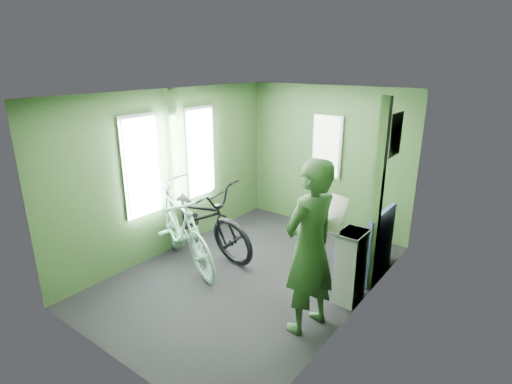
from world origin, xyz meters
TOP-DOWN VIEW (x-y plane):
  - room at (-0.04, 0.04)m, footprint 4.00×4.02m
  - bicycle_black at (-1.03, 0.08)m, footprint 2.19×1.14m
  - bicycle_mint at (-0.88, -0.37)m, footprint 1.97×1.30m
  - passenger at (1.11, -0.51)m, footprint 0.57×0.78m
  - waste_box at (1.26, 0.20)m, footprint 0.25×0.36m
  - bench_seat at (1.14, 0.94)m, footprint 0.46×0.84m

SIDE VIEW (x-z plane):
  - bicycle_black at x=-1.03m, z-range -0.61..0.61m
  - bicycle_mint at x=-0.88m, z-range -0.59..0.59m
  - bench_seat at x=1.14m, z-range -0.18..0.70m
  - waste_box at x=1.26m, z-range 0.00..0.86m
  - passenger at x=1.11m, z-range 0.00..1.81m
  - room at x=-0.04m, z-range 0.28..2.59m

